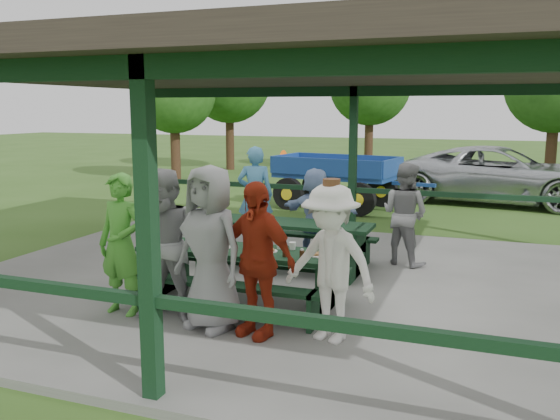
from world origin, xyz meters
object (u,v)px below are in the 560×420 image
at_px(spectator_lblue, 316,213).
at_px(contestant_grey_mid, 210,248).
at_px(picnic_table_far, 285,237).
at_px(contestant_red, 256,259).
at_px(picnic_table_near, 240,269).
at_px(spectator_blue, 255,195).
at_px(spectator_grey, 405,214).
at_px(contestant_grey_left, 168,246).
at_px(contestant_green, 121,244).
at_px(contestant_white_fedora, 330,263).
at_px(farm_trailer, 336,181).
at_px(pickup_truck, 500,175).

bearing_deg(spectator_lblue, contestant_grey_mid, 101.85).
relative_size(picnic_table_far, contestant_red, 1.60).
xyz_separation_m(picnic_table_near, spectator_blue, (-1.20, 3.42, 0.45)).
relative_size(contestant_grey_mid, spectator_grey, 1.14).
bearing_deg(contestant_grey_mid, contestant_red, 15.62).
distance_m(contestant_grey_left, contestant_grey_mid, 0.58).
height_order(contestant_green, spectator_lblue, contestant_green).
distance_m(picnic_table_far, spectator_grey, 2.02).
distance_m(contestant_red, spectator_blue, 4.70).
height_order(contestant_white_fedora, spectator_lblue, contestant_white_fedora).
bearing_deg(picnic_table_far, farm_trailer, 97.46).
bearing_deg(contestant_grey_mid, spectator_grey, 82.96).
bearing_deg(contestant_white_fedora, spectator_lblue, 127.27).
bearing_deg(contestant_red, spectator_blue, 129.53).
distance_m(contestant_grey_mid, spectator_grey, 4.09).
distance_m(picnic_table_far, contestant_green, 3.07).
height_order(spectator_lblue, spectator_blue, spectator_blue).
distance_m(spectator_lblue, pickup_truck, 8.63).
bearing_deg(contestant_white_fedora, spectator_blue, 140.13).
bearing_deg(farm_trailer, contestant_grey_left, -78.29).
xyz_separation_m(picnic_table_near, spectator_grey, (1.71, 2.83, 0.37)).
bearing_deg(picnic_table_far, spectator_blue, 127.99).
relative_size(picnic_table_far, contestant_white_fedora, 1.57).
height_order(contestant_green, contestant_red, contestant_green).
distance_m(picnic_table_near, contestant_red, 1.18).
distance_m(contestant_green, contestant_grey_mid, 1.29).
bearing_deg(picnic_table_far, spectator_grey, 24.81).
distance_m(spectator_grey, pickup_truck, 8.15).
bearing_deg(spectator_blue, picnic_table_near, 92.45).
bearing_deg(spectator_lblue, contestant_grey_left, 92.73).
xyz_separation_m(contestant_red, contestant_white_fedora, (0.83, 0.14, -0.00)).
distance_m(spectator_blue, pickup_truck, 8.62).
relative_size(contestant_red, contestant_white_fedora, 0.98).
distance_m(contestant_grey_left, spectator_grey, 4.33).
distance_m(contestant_red, spectator_lblue, 3.68).
bearing_deg(farm_trailer, pickup_truck, 39.74).
bearing_deg(contestant_green, farm_trailer, 93.68).
height_order(contestant_grey_mid, farm_trailer, contestant_grey_mid).
height_order(contestant_red, pickup_truck, contestant_red).
xyz_separation_m(contestant_grey_left, contestant_grey_mid, (0.58, -0.04, 0.04)).
bearing_deg(pickup_truck, picnic_table_near, 171.22).
distance_m(picnic_table_near, contestant_white_fedora, 1.69).
distance_m(contestant_grey_mid, farm_trailer, 9.39).
distance_m(contestant_grey_left, contestant_white_fedora, 1.99).
xyz_separation_m(picnic_table_far, contestant_green, (-1.15, -2.82, 0.41)).
distance_m(contestant_grey_left, farm_trailer, 9.31).
relative_size(spectator_grey, farm_trailer, 0.39).
bearing_deg(contestant_green, contestant_grey_left, 2.16).
height_order(contestant_grey_left, farm_trailer, contestant_grey_left).
xyz_separation_m(contestant_green, farm_trailer, (0.31, 9.25, -0.24)).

